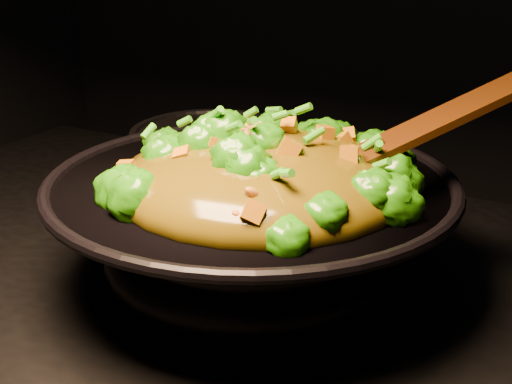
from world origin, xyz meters
The scene contains 4 objects.
wok centered at (0.05, 0.07, 0.96)m, with size 0.43×0.43×0.12m, color black, non-canonical shape.
stir_fry centered at (0.07, 0.05, 1.07)m, with size 0.31×0.31×0.11m, color #257908, non-canonical shape.
spatula centered at (0.19, 0.12, 1.07)m, with size 0.31×0.05×0.01m, color #351004.
back_pot centered at (-0.10, 0.22, 0.96)m, with size 0.21×0.21×0.12m, color black.
Camera 1 is at (0.40, -0.56, 1.29)m, focal length 50.00 mm.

